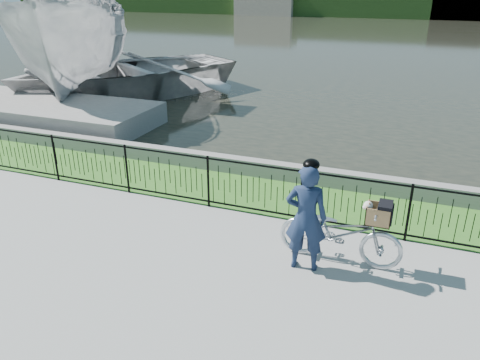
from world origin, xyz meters
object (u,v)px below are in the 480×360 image
at_px(bicycle_rig, 341,232).
at_px(dock, 19,109).
at_px(boat_near, 76,42).
at_px(boat_far, 124,73).
at_px(cyclist, 306,217).

bearing_deg(bicycle_rig, dock, 157.27).
relative_size(bicycle_rig, boat_near, 0.18).
distance_m(boat_near, boat_far, 2.14).
bearing_deg(dock, bicycle_rig, -22.73).
relative_size(cyclist, boat_near, 0.17).
height_order(dock, cyclist, cyclist).
relative_size(dock, boat_near, 0.87).
bearing_deg(boat_near, cyclist, -37.85).
bearing_deg(cyclist, dock, 154.67).
bearing_deg(cyclist, boat_far, 135.72).
height_order(bicycle_rig, cyclist, cyclist).
bearing_deg(bicycle_rig, cyclist, -142.61).
bearing_deg(dock, boat_far, 71.28).
distance_m(cyclist, boat_near, 14.70).
xyz_separation_m(dock, bicycle_rig, (11.96, -5.01, 0.21)).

